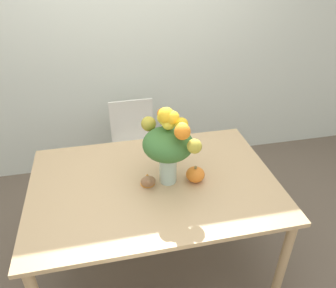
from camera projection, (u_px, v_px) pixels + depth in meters
name	position (u px, v px, depth m)	size (l,w,h in m)	color
ground_plane	(156.00, 260.00, 2.55)	(12.00, 12.00, 0.00)	brown
wall_back	(125.00, 38.00, 2.98)	(8.00, 0.06, 2.70)	silver
dining_table	(154.00, 191.00, 2.18)	(1.60, 1.09, 0.78)	tan
flower_vase	(169.00, 142.00, 1.99)	(0.32, 0.39, 0.52)	#B2CCBC
pumpkin	(195.00, 174.00, 2.12)	(0.12, 0.12, 0.11)	orange
turkey_figurine	(148.00, 180.00, 2.09)	(0.10, 0.13, 0.08)	#936642
dining_chair_near_window	(135.00, 147.00, 3.05)	(0.42, 0.42, 0.89)	silver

